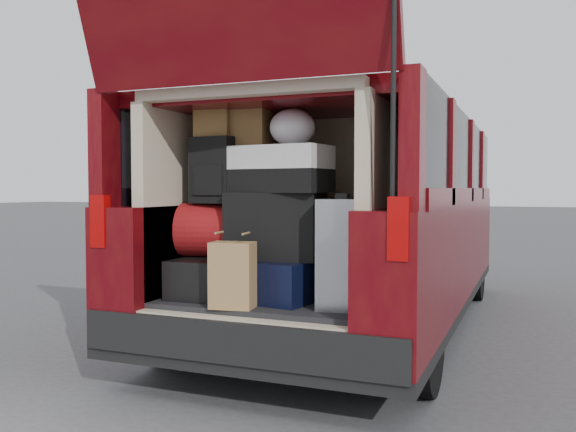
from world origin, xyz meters
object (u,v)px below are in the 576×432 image
Objects in this scene: navy_hardshell at (284,279)px; twotone_duffel at (277,169)px; silver_roller at (342,252)px; backpack at (215,170)px; black_hardshell at (218,276)px; black_soft_case at (276,226)px; kraft_bag at (233,275)px; red_duffel at (222,230)px.

navy_hardshell is 0.65m from twotone_duffel.
backpack is (-0.82, 0.03, 0.47)m from silver_roller.
navy_hardshell is at bearing 4.28° from black_hardshell.
navy_hardshell is 1.01× the size of black_soft_case.
navy_hardshell is 0.92× the size of silver_roller.
twotone_duffel reaches higher than kraft_bag.
silver_roller is 1.50× the size of backpack.
navy_hardshell is 1.37× the size of backpack.
red_duffel is at bearing 117.18° from kraft_bag.
black_hardshell is 0.43m from navy_hardshell.
red_duffel reaches higher than black_hardshell.
silver_roller is 0.81m from red_duffel.
twotone_duffel is (0.38, -0.01, 0.37)m from red_duffel.
black_soft_case is (0.36, -0.01, 0.04)m from red_duffel.
red_duffel is 0.37m from backpack.
red_duffel is 0.94× the size of black_soft_case.
red_duffel reaches higher than navy_hardshell.
twotone_duffel is at bearing 62.84° from kraft_bag.
twotone_duffel reaches higher than black_soft_case.
backpack reaches higher than black_hardshell.
backpack is 0.40m from twotone_duffel.
twotone_duffel is at bearing 10.79° from backpack.
backpack is at bearing -167.37° from black_hardshell.
backpack reaches higher than silver_roller.
silver_roller is 1.65× the size of kraft_bag.
silver_roller is at bearing -1.12° from navy_hardshell.
black_hardshell is 0.49m from black_soft_case.
red_duffel is at bearing -169.05° from navy_hardshell.
twotone_duffel reaches higher than black_hardshell.
navy_hardshell is at bearing -8.13° from red_duffel.
red_duffel is 0.84× the size of twotone_duffel.
kraft_bag is 0.60× the size of twotone_duffel.
kraft_bag is 0.71× the size of red_duffel.
black_soft_case reaches higher than red_duffel.
black_soft_case is at bearing 2.91° from black_hardshell.
twotone_duffel is (0.39, 0.03, 0.65)m from black_hardshell.
black_hardshell is at bearing -168.79° from twotone_duffel.
backpack reaches higher than twotone_duffel.
kraft_bag is at bearing -63.09° from red_duffel.
silver_roller is 0.63m from twotone_duffel.
kraft_bag is 0.72m from backpack.
twotone_duffel reaches higher than navy_hardshell.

